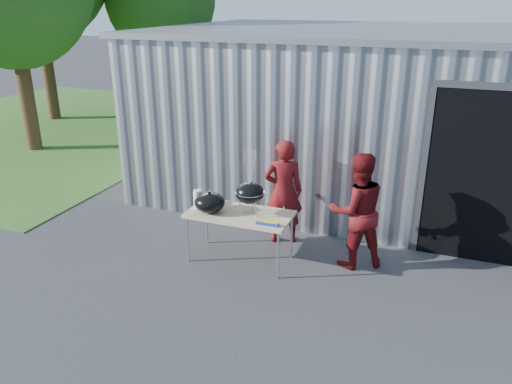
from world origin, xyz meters
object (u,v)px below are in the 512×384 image
at_px(folding_table, 240,216).
at_px(person_bystander, 357,211).
at_px(person_cook, 283,192).
at_px(kettle_grill, 250,187).

height_order(folding_table, person_bystander, person_bystander).
bearing_deg(person_cook, kettle_grill, 50.65).
relative_size(person_cook, person_bystander, 0.98).
xyz_separation_m(person_cook, person_bystander, (1.20, -0.37, 0.01)).
height_order(folding_table, kettle_grill, kettle_grill).
bearing_deg(folding_table, kettle_grill, 1.60).
distance_m(person_cook, person_bystander, 1.25).
bearing_deg(kettle_grill, person_bystander, 17.53).
relative_size(kettle_grill, person_cook, 0.56).
bearing_deg(person_bystander, kettle_grill, -12.43).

